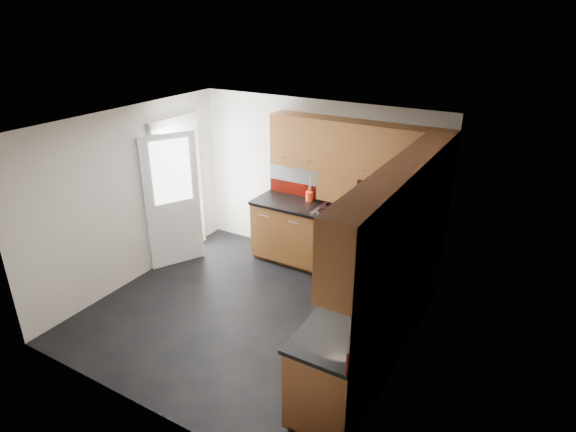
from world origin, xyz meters
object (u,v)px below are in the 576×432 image
Objects in this scene: gas_hob at (335,212)px; food_processor at (410,233)px; toaster at (365,210)px; utensil_pot at (310,195)px.

gas_hob is 1.24m from food_processor.
toaster is at bearing 148.44° from food_processor.
utensil_pot is 1.79m from food_processor.
utensil_pot reaches higher than food_processor.
toaster is (0.92, -0.14, 0.01)m from utensil_pot.
utensil_pot is at bearing 160.19° from food_processor.
toaster reaches higher than gas_hob.
toaster is 0.90m from food_processor.
utensil_pot is at bearing 171.47° from toaster.
food_processor is at bearing -31.56° from toaster.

